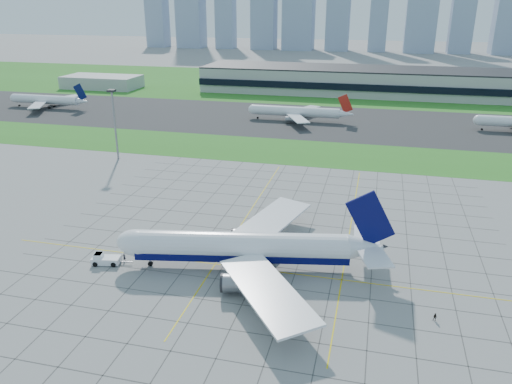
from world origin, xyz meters
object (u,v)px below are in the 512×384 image
at_px(light_mast, 114,116).
at_px(airliner, 244,247).
at_px(crew_far, 435,317).
at_px(distant_jet_0, 47,100).
at_px(distant_jet_1, 297,112).
at_px(crew_near, 124,257).
at_px(pushback_tug, 105,259).

distance_m(light_mast, airliner, 95.41).
bearing_deg(airliner, crew_far, -25.50).
bearing_deg(crew_far, airliner, 178.46).
relative_size(light_mast, crew_far, 16.23).
xyz_separation_m(light_mast, distant_jet_0, (-84.41, 76.98, -11.69)).
height_order(airliner, distant_jet_1, airliner).
relative_size(airliner, crew_near, 34.24).
distance_m(airliner, distant_jet_0, 208.95).
height_order(light_mast, distant_jet_1, light_mast).
relative_size(light_mast, distant_jet_0, 0.57).
relative_size(crew_near, distant_jet_0, 0.04).
height_order(light_mast, airliner, light_mast).
distance_m(distant_jet_0, distant_jet_1, 138.21).
bearing_deg(light_mast, crew_near, -60.64).
distance_m(pushback_tug, crew_far, 69.91).
bearing_deg(crew_far, distant_jet_0, 154.01).
relative_size(crew_far, distant_jet_0, 0.03).
relative_size(pushback_tug, distant_jet_0, 0.20).
distance_m(airliner, crew_near, 27.61).
distance_m(light_mast, pushback_tug, 82.55).
bearing_deg(light_mast, crew_far, -36.21).
bearing_deg(distant_jet_0, pushback_tug, -51.18).
height_order(airliner, crew_far, airliner).
distance_m(light_mast, distant_jet_1, 95.87).
distance_m(crew_near, crew_far, 66.47).
xyz_separation_m(light_mast, distant_jet_1, (53.78, 78.50, -11.69)).
height_order(light_mast, crew_near, light_mast).
height_order(pushback_tug, crew_near, pushback_tug).
xyz_separation_m(crew_far, distant_jet_0, (-190.19, 154.43, 3.70)).
height_order(light_mast, distant_jet_0, light_mast).
distance_m(light_mast, crew_near, 82.37).
bearing_deg(airliner, distant_jet_0, 125.47).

